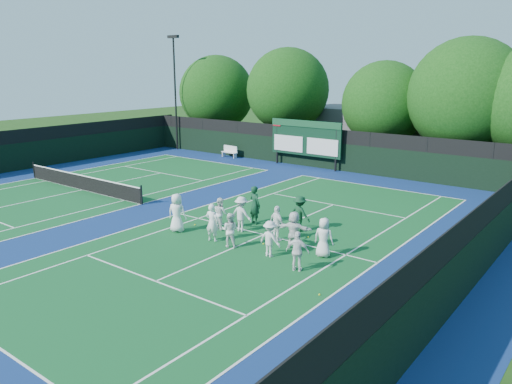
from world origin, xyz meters
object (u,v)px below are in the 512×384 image
Objects in this scene: tennis_net at (82,182)px; bench at (230,151)px; scoreboard at (305,138)px; coach_left at (255,205)px.

bench is (-0.31, 14.37, 0.04)m from tennis_net.
scoreboard reaches higher than bench.
coach_left is at bearing -67.30° from scoreboard.
tennis_net is 6.04× the size of coach_left.
bench is 18.54m from coach_left.
bench is at bearing 91.23° from tennis_net.
scoreboard is at bearing 1.68° from bench.
tennis_net is 7.15× the size of bench.
scoreboard is 3.79× the size of bench.
scoreboard is 16.26m from tennis_net.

